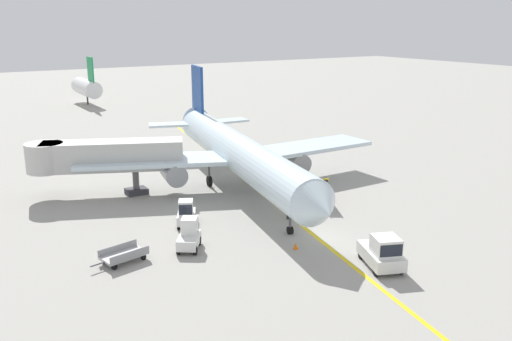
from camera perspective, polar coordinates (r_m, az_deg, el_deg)
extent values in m
plane|color=#9E9B93|center=(39.42, 6.08, -6.94)|extent=(300.00, 300.00, 0.00)
cube|color=yellow|center=(43.80, 3.27, -4.55)|extent=(15.86, 78.53, 0.01)
cylinder|color=silver|center=(49.07, -1.85, 1.86)|extent=(9.07, 30.07, 3.30)
cone|color=silver|center=(34.72, 6.82, -4.01)|extent=(3.64, 2.98, 3.23)
cone|color=silver|center=(64.42, -6.57, 5.38)|extent=(3.62, 3.36, 3.14)
cube|color=silver|center=(53.29, 5.29, 2.45)|extent=(13.06, 4.58, 0.36)
cylinder|color=gray|center=(51.96, 4.11, 1.00)|extent=(2.49, 3.51, 1.90)
cube|color=silver|center=(48.81, -10.77, 1.03)|extent=(13.68, 9.17, 0.36)
cylinder|color=gray|center=(48.40, -8.59, -0.21)|extent=(2.49, 3.51, 1.90)
cube|color=navy|center=(61.59, -6.12, 8.37)|extent=(1.05, 3.98, 5.20)
cube|color=silver|center=(62.56, -3.26, 5.16)|extent=(5.32, 2.49, 0.24)
cube|color=silver|center=(61.08, -8.66, 4.76)|extent=(5.63, 3.79, 0.24)
cylinder|color=#4C4C51|center=(39.33, 3.60, -4.50)|extent=(0.20, 0.20, 3.12)
cylinder|color=black|center=(39.79, 3.56, -6.23)|extent=(0.45, 0.62, 0.56)
cylinder|color=#4C4C51|center=(52.07, -0.24, 0.52)|extent=(0.20, 0.20, 3.12)
cylinder|color=black|center=(52.36, -0.24, -0.63)|extent=(0.53, 1.01, 0.96)
cylinder|color=#4C4C51|center=(50.76, -4.91, 0.07)|extent=(0.20, 0.20, 3.12)
cylinder|color=black|center=(51.06, -4.88, -1.10)|extent=(0.53, 1.01, 0.96)
cube|color=black|center=(36.30, 5.39, -2.51)|extent=(2.95, 1.53, 0.60)
cube|color=beige|center=(49.10, -14.65, 1.55)|extent=(12.04, 7.19, 2.50)
cylinder|color=beige|center=(50.09, -21.13, 1.27)|extent=(3.20, 3.20, 2.50)
cylinder|color=#59595B|center=(49.54, -12.39, -1.09)|extent=(0.56, 0.56, 2.35)
cube|color=#333338|center=(49.80, -12.33, -2.11)|extent=(1.80, 1.40, 0.50)
cube|color=silver|center=(35.48, 12.88, -8.64)|extent=(3.09, 4.05, 0.80)
cube|color=silver|center=(34.58, 13.38, -7.61)|extent=(2.01, 2.07, 1.10)
cube|color=black|center=(33.94, 13.89, -8.10)|extent=(1.35, 0.60, 0.77)
cylinder|color=black|center=(34.92, 14.88, -9.90)|extent=(0.43, 0.64, 0.60)
cylinder|color=black|center=(34.30, 12.40, -10.21)|extent=(0.43, 0.64, 0.60)
cylinder|color=black|center=(37.00, 13.25, -8.31)|extent=(0.43, 0.64, 0.60)
cylinder|color=black|center=(36.42, 10.89, -8.57)|extent=(0.43, 0.64, 0.60)
cube|color=silver|center=(37.28, -7.01, -7.23)|extent=(2.44, 2.71, 0.70)
cube|color=silver|center=(37.33, -6.94, -5.71)|extent=(1.47, 1.48, 1.10)
cube|color=black|center=(37.81, -6.81, -5.43)|extent=(0.85, 0.62, 0.77)
cylinder|color=black|center=(38.27, -7.59, -7.20)|extent=(0.52, 0.62, 0.60)
cylinder|color=black|center=(38.09, -5.95, -7.26)|extent=(0.52, 0.62, 0.60)
cylinder|color=black|center=(36.76, -8.08, -8.20)|extent=(0.52, 0.62, 0.60)
cylinder|color=black|center=(36.57, -6.36, -8.27)|extent=(0.52, 0.62, 0.60)
cube|color=silver|center=(41.57, -7.25, -4.81)|extent=(2.26, 2.73, 0.70)
cube|color=silver|center=(40.88, -7.32, -3.83)|extent=(1.42, 1.44, 1.10)
cube|color=black|center=(40.39, -7.35, -4.07)|extent=(0.90, 0.52, 0.77)
cylinder|color=black|center=(40.88, -6.51, -5.67)|extent=(0.47, 0.63, 0.60)
cylinder|color=black|center=(40.94, -8.06, -5.69)|extent=(0.47, 0.63, 0.60)
cylinder|color=black|center=(42.45, -6.43, -4.85)|extent=(0.47, 0.63, 0.60)
cylinder|color=black|center=(42.51, -7.93, -4.88)|extent=(0.47, 0.63, 0.60)
cube|color=silver|center=(48.11, 6.44, -2.03)|extent=(3.26, 4.03, 0.60)
cylinder|color=black|center=(47.03, 7.39, -2.86)|extent=(0.50, 0.63, 0.60)
cylinder|color=black|center=(46.87, 5.85, -2.87)|extent=(0.50, 0.63, 0.60)
cylinder|color=black|center=(49.54, 6.98, -1.90)|extent=(0.50, 0.63, 0.60)
cylinder|color=black|center=(49.39, 5.52, -1.91)|extent=(0.50, 0.63, 0.60)
cube|color=black|center=(47.27, 6.56, -1.14)|extent=(3.36, 4.74, 1.76)
cube|color=yellow|center=(47.29, 7.11, -1.00)|extent=(2.68, 4.33, 1.84)
cube|color=yellow|center=(47.18, 6.02, -1.01)|extent=(2.68, 4.33, 1.84)
cube|color=#A5A5A8|center=(36.28, -13.59, -8.59)|extent=(3.05, 2.05, 0.16)
cube|color=#4C4C51|center=(35.50, -16.19, -9.36)|extent=(0.90, 0.26, 0.08)
cylinder|color=#4C4C51|center=(35.32, -16.84, -9.54)|extent=(0.12, 0.12, 0.05)
cube|color=gray|center=(35.58, -12.99, -8.60)|extent=(2.75, 0.64, 0.50)
cube|color=gray|center=(36.78, -14.21, -7.86)|extent=(2.75, 0.64, 0.50)
cylinder|color=black|center=(35.44, -14.54, -9.70)|extent=(0.38, 0.19, 0.36)
cylinder|color=black|center=(36.42, -15.49, -9.08)|extent=(0.38, 0.19, 0.36)
cylinder|color=black|center=(36.39, -11.64, -8.84)|extent=(0.38, 0.19, 0.36)
cylinder|color=black|center=(37.34, -12.64, -8.25)|extent=(0.38, 0.19, 0.36)
cylinder|color=#26262D|center=(42.59, 3.38, -4.53)|extent=(0.24, 0.24, 0.85)
cube|color=yellow|center=(42.36, 3.39, -3.64)|extent=(0.36, 0.22, 0.56)
sphere|color=beige|center=(42.23, 3.40, -3.14)|extent=(0.20, 0.20, 0.20)
sphere|color=yellow|center=(42.22, 3.40, -3.06)|extent=(0.24, 0.24, 0.24)
cone|color=orange|center=(50.84, 1.22, -1.43)|extent=(0.36, 0.36, 0.44)
cone|color=orange|center=(37.33, 4.14, -7.84)|extent=(0.36, 0.36, 0.44)
cylinder|color=silver|center=(105.24, -17.23, 8.24)|extent=(3.00, 10.00, 3.00)
cylinder|color=#3F3F3F|center=(105.53, -17.13, 7.01)|extent=(0.30, 0.30, 1.60)
cube|color=#198C4C|center=(101.54, -16.87, 10.03)|extent=(0.24, 3.20, 4.40)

